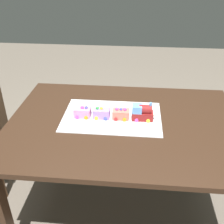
{
  "coord_description": "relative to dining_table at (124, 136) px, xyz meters",
  "views": [
    {
      "loc": [
        -0.05,
        1.38,
        1.62
      ],
      "look_at": [
        0.08,
        -0.05,
        0.77
      ],
      "focal_mm": 43.64,
      "sensor_mm": 36.0,
      "label": 1
    }
  ],
  "objects": [
    {
      "name": "cake_car_hopper_bubblegum",
      "position": [
        0.26,
        -0.03,
        0.14
      ],
      "size": [
        0.1,
        0.08,
        0.07
      ],
      "color": "pink",
      "rests_on": "cake_board"
    },
    {
      "name": "ground_plane",
      "position": [
        0.0,
        0.0,
        -0.63
      ],
      "size": [
        8.0,
        8.0,
        0.0
      ],
      "primitive_type": "plane",
      "color": "#6B6054"
    },
    {
      "name": "cake_board",
      "position": [
        0.08,
        -0.05,
        0.11
      ],
      "size": [
        0.6,
        0.4,
        0.0
      ],
      "primitive_type": "cube",
      "color": "silver",
      "rests_on": "dining_table"
    },
    {
      "name": "cake_car_caboose_lavender",
      "position": [
        0.14,
        -0.03,
        0.14
      ],
      "size": [
        0.1,
        0.08,
        0.07
      ],
      "color": "#AD84E0",
      "rests_on": "cake_board"
    },
    {
      "name": "cake_locomotive",
      "position": [
        -0.1,
        -0.03,
        0.16
      ],
      "size": [
        0.14,
        0.08,
        0.12
      ],
      "color": "maroon",
      "rests_on": "cake_board"
    },
    {
      "name": "cake_car_tanker_coral",
      "position": [
        0.02,
        -0.03,
        0.14
      ],
      "size": [
        0.1,
        0.08,
        0.07
      ],
      "color": "#F27260",
      "rests_on": "cake_board"
    },
    {
      "name": "dining_table",
      "position": [
        0.0,
        0.0,
        0.0
      ],
      "size": [
        1.4,
        1.0,
        0.74
      ],
      "color": "#382316",
      "rests_on": "ground"
    }
  ]
}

